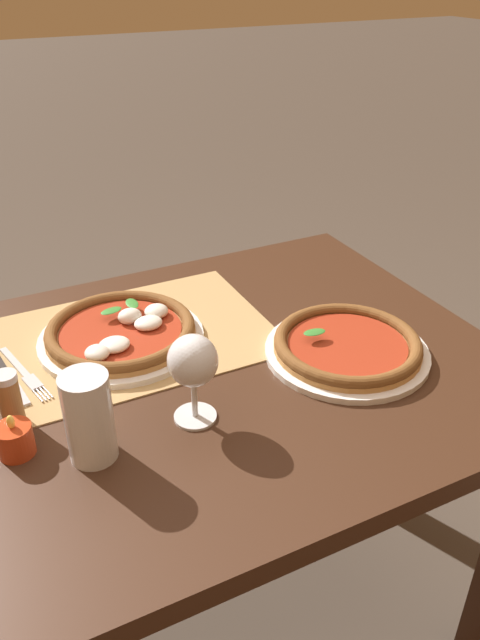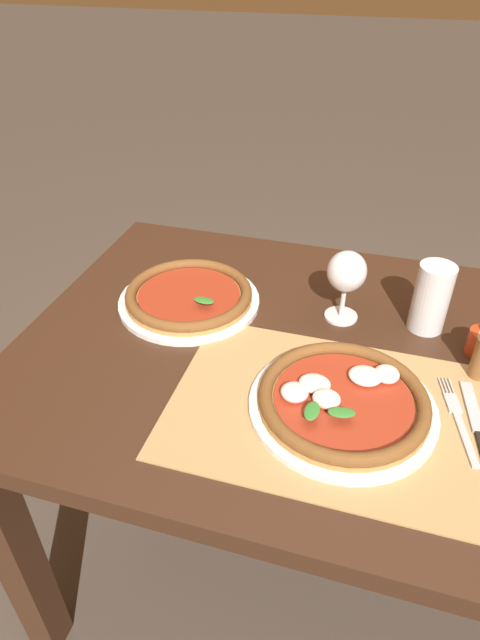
{
  "view_description": "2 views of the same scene",
  "coord_description": "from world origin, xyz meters",
  "px_view_note": "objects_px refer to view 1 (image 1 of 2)",
  "views": [
    {
      "loc": [
        0.21,
        0.87,
        1.4
      ],
      "look_at": [
        -0.25,
        -0.06,
        0.78
      ],
      "focal_mm": 35.0,
      "sensor_mm": 36.0,
      "label": 1
    },
    {
      "loc": [
        -0.02,
        -0.82,
        1.4
      ],
      "look_at": [
        -0.24,
        -0.07,
        0.83
      ],
      "focal_mm": 30.0,
      "sensor_mm": 36.0,
      "label": 2
    }
  ],
  "objects_px": {
    "wine_glass": "(193,364)",
    "pepper_shaker": "(10,399)",
    "votive_candle": "(15,441)",
    "pizza_near": "(122,332)",
    "pint_glass": "(89,419)",
    "fork": "(24,373)",
    "knife": "(6,374)",
    "pizza_far": "(347,346)"
  },
  "relations": [
    {
      "from": "pizza_near",
      "to": "votive_candle",
      "type": "relative_size",
      "value": 4.43
    },
    {
      "from": "fork",
      "to": "knife",
      "type": "relative_size",
      "value": 0.92
    },
    {
      "from": "pizza_far",
      "to": "votive_candle",
      "type": "distance_m",
      "value": 0.6
    },
    {
      "from": "wine_glass",
      "to": "pizza_far",
      "type": "bearing_deg",
      "value": -172.57
    },
    {
      "from": "pizza_far",
      "to": "pint_glass",
      "type": "relative_size",
      "value": 2.12
    },
    {
      "from": "knife",
      "to": "votive_candle",
      "type": "xyz_separation_m",
      "value": [
        0.02,
        0.21,
        0.02
      ]
    },
    {
      "from": "wine_glass",
      "to": "votive_candle",
      "type": "distance_m",
      "value": 0.29
    },
    {
      "from": "fork",
      "to": "wine_glass",
      "type": "bearing_deg",
      "value": 133.17
    },
    {
      "from": "pizza_near",
      "to": "votive_candle",
      "type": "distance_m",
      "value": 0.33
    },
    {
      "from": "pizza_far",
      "to": "knife",
      "type": "bearing_deg",
      "value": -19.87
    },
    {
      "from": "pizza_near",
      "to": "pepper_shaker",
      "type": "height_order",
      "value": "pepper_shaker"
    },
    {
      "from": "pint_glass",
      "to": "knife",
      "type": "bearing_deg",
      "value": -71.82
    },
    {
      "from": "wine_glass",
      "to": "knife",
      "type": "height_order",
      "value": "wine_glass"
    },
    {
      "from": "pizza_near",
      "to": "votive_candle",
      "type": "height_order",
      "value": "votive_candle"
    },
    {
      "from": "fork",
      "to": "pepper_shaker",
      "type": "height_order",
      "value": "pepper_shaker"
    },
    {
      "from": "pizza_near",
      "to": "pint_glass",
      "type": "relative_size",
      "value": 2.2
    },
    {
      "from": "wine_glass",
      "to": "pepper_shaker",
      "type": "relative_size",
      "value": 1.6
    },
    {
      "from": "fork",
      "to": "knife",
      "type": "distance_m",
      "value": 0.03
    },
    {
      "from": "pizza_near",
      "to": "wine_glass",
      "type": "relative_size",
      "value": 2.06
    },
    {
      "from": "fork",
      "to": "knife",
      "type": "xyz_separation_m",
      "value": [
        0.03,
        -0.01,
        0.0
      ]
    },
    {
      "from": "pizza_far",
      "to": "votive_candle",
      "type": "relative_size",
      "value": 4.28
    },
    {
      "from": "pizza_far",
      "to": "wine_glass",
      "type": "bearing_deg",
      "value": 7.43
    },
    {
      "from": "wine_glass",
      "to": "votive_candle",
      "type": "height_order",
      "value": "wine_glass"
    },
    {
      "from": "knife",
      "to": "wine_glass",
      "type": "bearing_deg",
      "value": 135.45
    },
    {
      "from": "votive_candle",
      "to": "pepper_shaker",
      "type": "xyz_separation_m",
      "value": [
        -0.01,
        -0.07,
        0.03
      ]
    },
    {
      "from": "wine_glass",
      "to": "pepper_shaker",
      "type": "height_order",
      "value": "wine_glass"
    },
    {
      "from": "pizza_far",
      "to": "fork",
      "type": "xyz_separation_m",
      "value": [
        0.55,
        -0.2,
        -0.01
      ]
    },
    {
      "from": "pint_glass",
      "to": "fork",
      "type": "distance_m",
      "value": 0.27
    },
    {
      "from": "pizza_far",
      "to": "wine_glass",
      "type": "distance_m",
      "value": 0.34
    },
    {
      "from": "pizza_near",
      "to": "pizza_far",
      "type": "bearing_deg",
      "value": 147.73
    },
    {
      "from": "pizza_near",
      "to": "pint_glass",
      "type": "distance_m",
      "value": 0.32
    },
    {
      "from": "fork",
      "to": "pepper_shaker",
      "type": "distance_m",
      "value": 0.14
    },
    {
      "from": "pizza_near",
      "to": "pint_glass",
      "type": "bearing_deg",
      "value": 65.14
    },
    {
      "from": "pint_glass",
      "to": "votive_candle",
      "type": "height_order",
      "value": "pint_glass"
    },
    {
      "from": "wine_glass",
      "to": "fork",
      "type": "height_order",
      "value": "wine_glass"
    },
    {
      "from": "pizza_near",
      "to": "knife",
      "type": "bearing_deg",
      "value": 4.88
    },
    {
      "from": "pizza_far",
      "to": "pepper_shaker",
      "type": "xyz_separation_m",
      "value": [
        0.59,
        -0.07,
        0.03
      ]
    },
    {
      "from": "wine_glass",
      "to": "knife",
      "type": "distance_m",
      "value": 0.38
    },
    {
      "from": "fork",
      "to": "votive_candle",
      "type": "height_order",
      "value": "votive_candle"
    },
    {
      "from": "wine_glass",
      "to": "pepper_shaker",
      "type": "bearing_deg",
      "value": -23.62
    },
    {
      "from": "wine_glass",
      "to": "knife",
      "type": "bearing_deg",
      "value": -44.55
    },
    {
      "from": "votive_candle",
      "to": "fork",
      "type": "bearing_deg",
      "value": -102.77
    }
  ]
}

